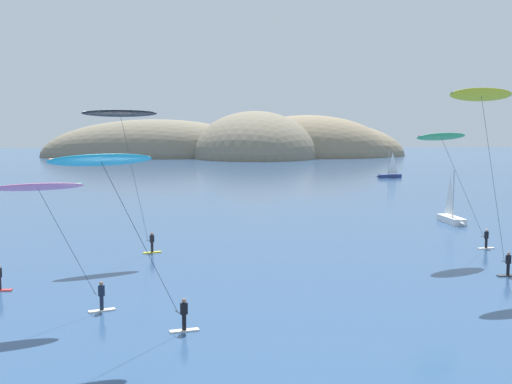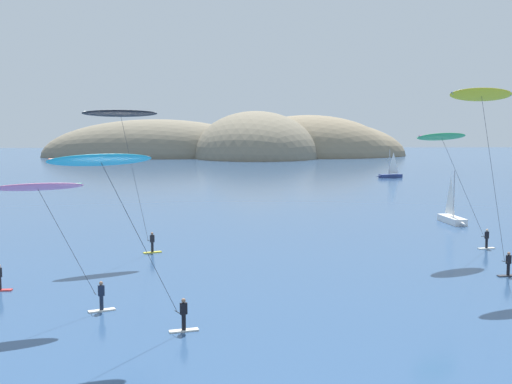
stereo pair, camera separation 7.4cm
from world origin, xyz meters
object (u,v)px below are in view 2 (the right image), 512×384
object	(u,v)px
kitesurfer_pink	(44,198)
kitesurfer_green	(445,145)
kitesurfer_yellow	(484,110)
sailboat_far	(389,175)
sailboat_near	(453,217)
kitesurfer_cyan	(109,175)
kitesurfer_black	(123,125)

from	to	relation	value
kitesurfer_pink	kitesurfer_green	bearing A→B (deg)	30.30
kitesurfer_green	kitesurfer_yellow	xyz separation A→B (m)	(-0.30, -8.29, 2.51)
sailboat_far	kitesurfer_yellow	xyz separation A→B (m)	(-15.86, -86.72, 10.80)
kitesurfer_green	sailboat_near	bearing A→B (deg)	67.72
kitesurfer_yellow	kitesurfer_pink	world-z (taller)	kitesurfer_yellow
sailboat_near	kitesurfer_cyan	bearing A→B (deg)	-128.60
kitesurfer_pink	kitesurfer_black	world-z (taller)	kitesurfer_black
kitesurfer_pink	kitesurfer_yellow	bearing A→B (deg)	15.69
sailboat_far	kitesurfer_black	world-z (taller)	kitesurfer_black
sailboat_far	kitesurfer_black	xyz separation A→B (m)	(-41.06, -77.41, 9.87)
kitesurfer_yellow	kitesurfer_pink	distance (m)	28.22
sailboat_near	sailboat_far	size ratio (longest dim) A/B	1.00
kitesurfer_green	kitesurfer_black	bearing A→B (deg)	177.70
kitesurfer_cyan	kitesurfer_yellow	xyz separation A→B (m)	(22.47, 12.03, 3.36)
kitesurfer_cyan	kitesurfer_green	bearing A→B (deg)	41.76
kitesurfer_pink	sailboat_far	bearing A→B (deg)	65.67
sailboat_near	kitesurfer_pink	bearing A→B (deg)	-136.13
sailboat_near	sailboat_far	xyz separation A→B (m)	(8.66, 61.60, 0.00)
kitesurfer_green	kitesurfer_black	size ratio (longest dim) A/B	0.85
kitesurfer_cyan	kitesurfer_black	distance (m)	21.66
kitesurfer_black	kitesurfer_green	bearing A→B (deg)	-2.30
kitesurfer_green	kitesurfer_cyan	bearing A→B (deg)	-138.24
kitesurfer_green	kitesurfer_pink	size ratio (longest dim) A/B	1.33
sailboat_near	kitesurfer_yellow	xyz separation A→B (m)	(-7.19, -25.12, 10.80)
kitesurfer_black	kitesurfer_cyan	bearing A→B (deg)	-82.70
kitesurfer_cyan	kitesurfer_black	xyz separation A→B (m)	(-2.74, 21.35, 2.43)
kitesurfer_green	kitesurfer_cyan	distance (m)	30.53
sailboat_near	kitesurfer_cyan	distance (m)	48.12
kitesurfer_green	kitesurfer_yellow	world-z (taller)	kitesurfer_yellow
sailboat_near	sailboat_far	bearing A→B (deg)	81.99
kitesurfer_cyan	kitesurfer_yellow	distance (m)	25.70
kitesurfer_green	kitesurfer_yellow	distance (m)	8.67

